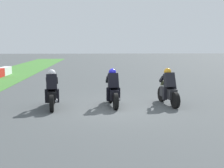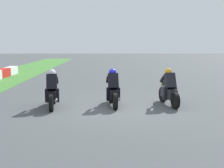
% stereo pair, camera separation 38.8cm
% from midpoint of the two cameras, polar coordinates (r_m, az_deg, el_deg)
% --- Properties ---
extents(ground_plane, '(120.00, 120.00, 0.00)m').
position_cam_midpoint_polar(ground_plane, '(11.47, -0.97, -4.62)').
color(ground_plane, '#464A4C').
extents(rider_lane_a, '(2.04, 0.60, 1.51)m').
position_cam_midpoint_polar(rider_lane_a, '(12.02, 10.17, -1.14)').
color(rider_lane_a, black).
rests_on(rider_lane_a, ground_plane).
extents(rider_lane_b, '(2.04, 0.57, 1.51)m').
position_cam_midpoint_polar(rider_lane_b, '(11.63, -0.79, -1.32)').
color(rider_lane_b, black).
rests_on(rider_lane_b, ground_plane).
extents(rider_lane_c, '(2.04, 0.58, 1.51)m').
position_cam_midpoint_polar(rider_lane_c, '(11.55, -12.70, -1.58)').
color(rider_lane_c, black).
rests_on(rider_lane_c, ground_plane).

